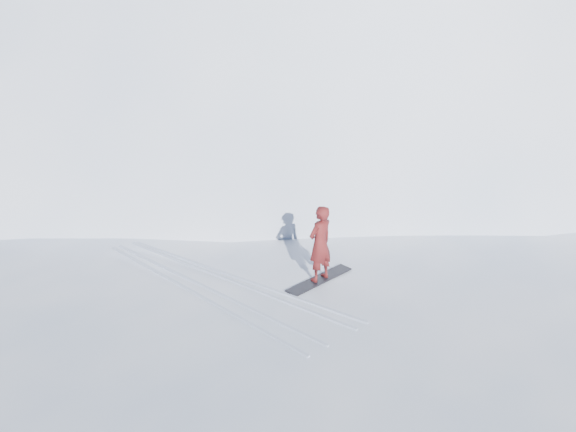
% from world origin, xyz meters
% --- Properties ---
extents(near_ridge, '(36.00, 28.00, 4.80)m').
position_xyz_m(near_ridge, '(1.00, 3.00, 0.00)').
color(near_ridge, white).
rests_on(near_ridge, ground).
extents(summit_peak, '(60.00, 56.00, 56.00)m').
position_xyz_m(summit_peak, '(22.00, 26.00, 0.00)').
color(summit_peak, white).
rests_on(summit_peak, ground).
extents(peak_shoulder, '(28.00, 24.00, 18.00)m').
position_xyz_m(peak_shoulder, '(10.00, 20.00, 0.00)').
color(peak_shoulder, white).
rests_on(peak_shoulder, ground).
extents(snowboard, '(1.68, 0.44, 0.03)m').
position_xyz_m(snowboard, '(1.21, 3.55, 2.41)').
color(snowboard, black).
rests_on(snowboard, near_ridge).
extents(snowboarder, '(0.61, 0.43, 1.60)m').
position_xyz_m(snowboarder, '(1.21, 3.55, 3.23)').
color(snowboarder, maroon).
rests_on(snowboarder, snowboard).
extents(board_tracks, '(2.19, 5.97, 0.04)m').
position_xyz_m(board_tracks, '(-0.49, 4.68, 2.42)').
color(board_tracks, silver).
rests_on(board_tracks, ground).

